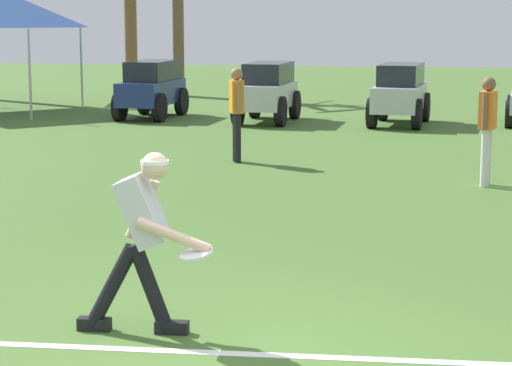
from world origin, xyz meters
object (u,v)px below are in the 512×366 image
Objects in this scene: frisbee_in_flight at (196,254)px; teammate_deep at (487,121)px; parked_car_slot_b at (268,90)px; teammate_near_sideline at (237,106)px; parked_car_slot_a at (152,87)px; parked_car_slot_c at (400,92)px; frisbee_thrower at (142,232)px.

teammate_deep is at bearing 71.46° from frisbee_in_flight.
teammate_near_sideline is at bearing -85.54° from parked_car_slot_b.
parked_car_slot_a is at bearing 116.58° from teammate_near_sideline.
parked_car_slot_a and parked_car_slot_c have the same top height.
teammate_near_sideline is at bearing 99.06° from frisbee_in_flight.
frisbee_in_flight is 0.15× the size of parked_car_slot_b.
frisbee_in_flight is at bearing -108.54° from teammate_deep.
teammate_deep is (2.50, 7.46, 0.25)m from frisbee_in_flight.
frisbee_thrower is 0.58× the size of parked_car_slot_a.
parked_car_slot_a is (-3.32, 6.64, -0.22)m from teammate_near_sideline.
frisbee_in_flight is at bearing -80.94° from teammate_near_sideline.
parked_car_slot_b is at bearing 178.85° from parked_car_slot_c.
parked_car_slot_c is (2.98, -0.06, 0.00)m from parked_car_slot_b.
frisbee_in_flight is at bearing -82.80° from parked_car_slot_b.
parked_car_slot_b is at bearing 95.55° from frisbee_thrower.
parked_car_slot_a is at bearing 105.47° from frisbee_thrower.
frisbee_thrower reaches higher than frisbee_in_flight.
parked_car_slot_a reaches higher than frisbee_in_flight.
frisbee_in_flight is 0.15× the size of parked_car_slot_c.
teammate_deep is at bearing -79.42° from parked_car_slot_c.
parked_car_slot_b is (-0.49, 6.22, -0.22)m from teammate_near_sideline.
parked_car_slot_b is 0.99× the size of parked_car_slot_c.
parked_car_slot_c is (1.04, 15.28, 0.03)m from frisbee_in_flight.
frisbee_thrower is at bearing 158.68° from frisbee_in_flight.
frisbee_thrower reaches higher than parked_car_slot_b.
frisbee_thrower is 15.23m from parked_car_slot_b.
parked_car_slot_a is 2.87m from parked_car_slot_b.
teammate_near_sideline reaches higher than parked_car_slot_b.
teammate_near_sideline is 0.63× the size of parked_car_slot_c.
parked_car_slot_b is (-4.44, 7.89, -0.22)m from teammate_deep.
frisbee_in_flight is at bearing -73.14° from parked_car_slot_a.
frisbee_in_flight is 16.46m from parked_car_slot_a.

